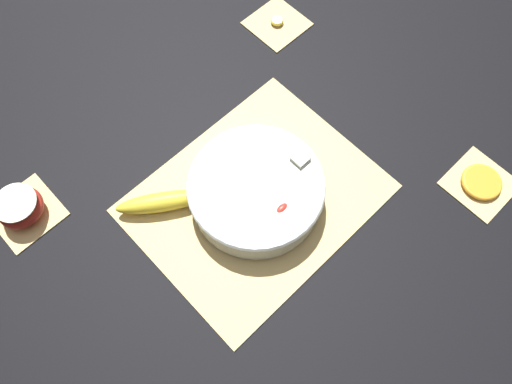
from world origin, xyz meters
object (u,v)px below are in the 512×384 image
at_px(apple_half, 20,207).
at_px(fruit_salad_bowl, 256,190).
at_px(whole_banana, 163,202).
at_px(banana_coin_single, 277,21).
at_px(orange_slice_whole, 482,182).

bearing_deg(apple_half, fruit_salad_bowl, -39.89).
height_order(whole_banana, banana_coin_single, whole_banana).
relative_size(apple_half, banana_coin_single, 2.96).
xyz_separation_m(fruit_salad_bowl, orange_slice_whole, (0.35, -0.29, -0.03)).
distance_m(fruit_salad_bowl, orange_slice_whole, 0.45).
xyz_separation_m(fruit_salad_bowl, banana_coin_single, (0.35, 0.29, -0.03)).
bearing_deg(apple_half, banana_coin_single, 0.00).
distance_m(fruit_salad_bowl, apple_half, 0.45).
relative_size(orange_slice_whole, banana_coin_single, 2.70).
relative_size(whole_banana, orange_slice_whole, 2.12).
bearing_deg(banana_coin_single, fruit_salad_bowl, -140.08).
bearing_deg(orange_slice_whole, apple_half, 140.14).
bearing_deg(orange_slice_whole, banana_coin_single, 90.00).
relative_size(fruit_salad_bowl, orange_slice_whole, 3.26).
height_order(orange_slice_whole, banana_coin_single, orange_slice_whole).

